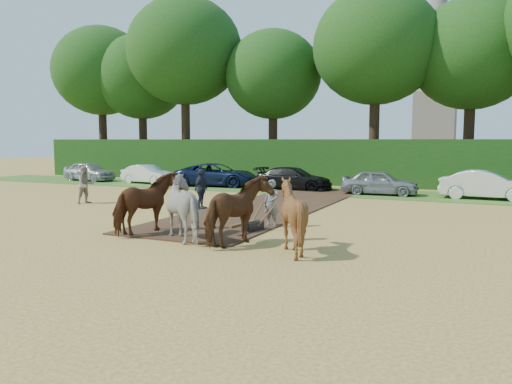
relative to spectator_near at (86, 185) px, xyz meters
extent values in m
plane|color=gold|center=(6.83, -4.26, -0.87)|extent=(120.00, 120.00, 0.00)
cube|color=#472D1C|center=(8.33, 2.74, -0.85)|extent=(4.50, 17.00, 0.05)
cube|color=#38601E|center=(6.83, 9.74, -0.86)|extent=(50.00, 5.00, 0.03)
cube|color=#14380F|center=(6.83, 14.24, 0.63)|extent=(46.00, 1.60, 3.00)
imported|color=#BCAB94|center=(0.00, 0.00, 0.00)|extent=(0.92, 1.03, 1.74)
imported|color=#242830|center=(5.96, 0.47, 0.00)|extent=(0.50, 1.05, 1.75)
imported|color=#5A2C16|center=(7.31, -5.06, 0.10)|extent=(1.42, 2.44, 1.94)
imported|color=beige|center=(8.98, -5.21, 0.10)|extent=(2.18, 1.95, 1.94)
imported|color=brown|center=(10.64, -5.35, 0.10)|extent=(1.42, 2.44, 1.94)
imported|color=brown|center=(12.31, -5.49, 0.10)|extent=(1.85, 2.01, 1.95)
cube|color=black|center=(10.15, -3.29, -0.71)|extent=(0.46, 0.88, 0.32)
cube|color=brown|center=(10.05, -3.84, -0.55)|extent=(0.31, 1.29, 0.09)
cylinder|color=brown|center=(10.03, -2.76, -0.36)|extent=(0.08, 0.94, 0.68)
cylinder|color=brown|center=(10.43, -2.83, -0.36)|extent=(0.34, 0.91, 0.68)
imported|color=gray|center=(10.33, -2.20, -0.06)|extent=(0.65, 0.48, 1.62)
imported|color=#B5B7BD|center=(-8.99, 9.84, -0.17)|extent=(4.26, 2.08, 1.40)
imported|color=white|center=(-3.79, 9.81, -0.23)|extent=(4.02, 1.79, 1.28)
imported|color=#141F3F|center=(1.41, 10.02, -0.14)|extent=(5.55, 3.13, 1.46)
imported|color=black|center=(6.61, 10.04, -0.20)|extent=(4.68, 2.02, 1.34)
imported|color=#909398|center=(11.81, 9.31, -0.19)|extent=(4.09, 1.78, 1.37)
imported|color=white|center=(17.01, 9.47, -0.15)|extent=(4.46, 1.72, 1.45)
cylinder|color=#382616|center=(-14.17, 17.24, 2.05)|extent=(0.70, 0.70, 5.85)
ellipsoid|color=#163F11|center=(-14.17, 17.24, 8.13)|extent=(8.40, 8.40, 7.73)
cylinder|color=#382616|center=(-10.17, 17.74, 1.83)|extent=(0.70, 0.70, 5.40)
ellipsoid|color=#163F11|center=(-10.17, 17.74, 7.45)|extent=(7.80, 7.80, 7.18)
cylinder|color=#382616|center=(-5.17, 16.74, 2.39)|extent=(0.70, 0.70, 6.53)
ellipsoid|color=#163F11|center=(-5.17, 16.74, 9.10)|extent=(9.20, 9.20, 8.46)
cylinder|color=#382616|center=(1.83, 18.24, 1.72)|extent=(0.70, 0.70, 5.17)
ellipsoid|color=#163F11|center=(1.83, 18.24, 7.08)|extent=(7.40, 7.40, 6.81)
cylinder|color=#382616|center=(9.83, 17.24, 2.17)|extent=(0.70, 0.70, 6.08)
ellipsoid|color=#163F11|center=(9.83, 17.24, 8.43)|extent=(8.60, 8.60, 7.91)
cylinder|color=#382616|center=(15.83, 18.74, 1.94)|extent=(0.70, 0.70, 5.62)
ellipsoid|color=#163F11|center=(15.83, 18.74, 7.75)|extent=(8.00, 8.00, 7.36)
cube|color=slate|center=(10.83, 50.74, 3.63)|extent=(5.00, 5.00, 9.00)
cone|color=slate|center=(10.83, 50.74, 17.13)|extent=(5.20, 5.20, 18.00)
camera|label=1|loc=(16.87, -17.73, 2.09)|focal=35.00mm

